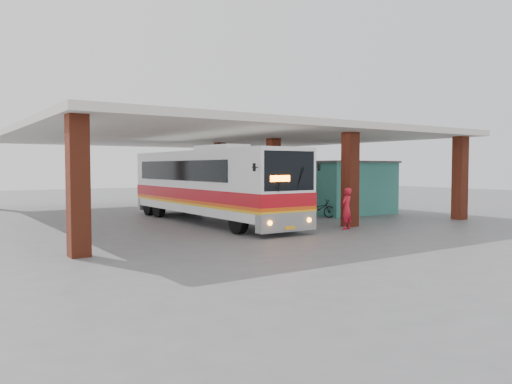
{
  "coord_description": "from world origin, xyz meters",
  "views": [
    {
      "loc": [
        -13.54,
        -19.59,
        2.75
      ],
      "look_at": [
        -0.22,
        0.0,
        1.56
      ],
      "focal_mm": 35.0,
      "sensor_mm": 36.0,
      "label": 1
    }
  ],
  "objects_px": {
    "motorcycle": "(318,209)",
    "pedestrian": "(346,209)",
    "coach_bus": "(211,185)",
    "red_chair": "(253,204)"
  },
  "relations": [
    {
      "from": "motorcycle",
      "to": "pedestrian",
      "type": "relative_size",
      "value": 1.03
    },
    {
      "from": "coach_bus",
      "to": "pedestrian",
      "type": "bearing_deg",
      "value": -58.57
    },
    {
      "from": "pedestrian",
      "to": "red_chair",
      "type": "height_order",
      "value": "pedestrian"
    },
    {
      "from": "motorcycle",
      "to": "red_chair",
      "type": "xyz_separation_m",
      "value": [
        0.01,
        6.3,
        -0.11
      ]
    },
    {
      "from": "coach_bus",
      "to": "motorcycle",
      "type": "distance_m",
      "value": 6.11
    },
    {
      "from": "coach_bus",
      "to": "red_chair",
      "type": "xyz_separation_m",
      "value": [
        5.77,
        4.81,
        -1.49
      ]
    },
    {
      "from": "coach_bus",
      "to": "motorcycle",
      "type": "relative_size",
      "value": 6.85
    },
    {
      "from": "pedestrian",
      "to": "motorcycle",
      "type": "bearing_deg",
      "value": -134.15
    },
    {
      "from": "motorcycle",
      "to": "coach_bus",
      "type": "bearing_deg",
      "value": 99.49
    },
    {
      "from": "coach_bus",
      "to": "pedestrian",
      "type": "height_order",
      "value": "coach_bus"
    }
  ]
}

